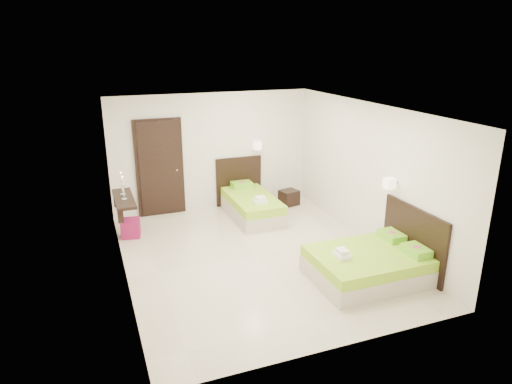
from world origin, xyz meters
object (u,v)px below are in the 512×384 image
object	(u,v)px
bed_double	(372,263)
nightstand	(289,198)
bed_single	(251,204)
ottoman	(131,228)

from	to	relation	value
bed_double	nightstand	world-z (taller)	bed_double
bed_single	nightstand	distance (m)	1.13
bed_double	nightstand	distance (m)	3.65
bed_single	bed_double	distance (m)	3.42
ottoman	nightstand	bearing A→B (deg)	8.73
ottoman	bed_double	bearing A→B (deg)	-41.86
bed_double	ottoman	world-z (taller)	bed_double
bed_single	bed_double	size ratio (longest dim) A/B	1.02
bed_single	ottoman	distance (m)	2.60
bed_single	ottoman	size ratio (longest dim) A/B	5.16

